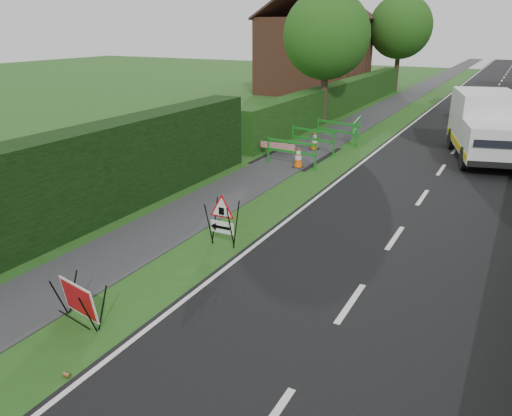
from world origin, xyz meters
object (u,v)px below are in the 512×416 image
at_px(red_rect_sign, 79,301).
at_px(triangle_sign, 221,216).
at_px(hatchback_car, 477,105).
at_px(works_van, 487,125).

bearing_deg(red_rect_sign, triangle_sign, 94.13).
distance_m(red_rect_sign, hatchback_car, 26.57).
distance_m(red_rect_sign, works_van, 16.74).
bearing_deg(red_rect_sign, works_van, 82.71).
xyz_separation_m(works_van, hatchback_car, (-1.27, 10.37, -0.67)).
bearing_deg(works_van, red_rect_sign, -122.84).
distance_m(red_rect_sign, triangle_sign, 4.01).
bearing_deg(works_van, hatchback_car, 82.07).
height_order(red_rect_sign, hatchback_car, hatchback_car).
height_order(triangle_sign, works_van, works_van).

